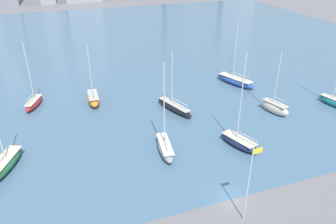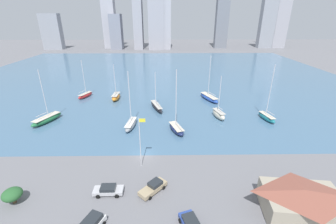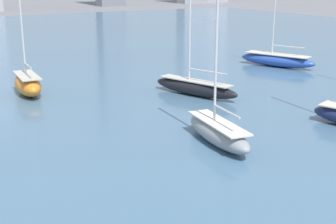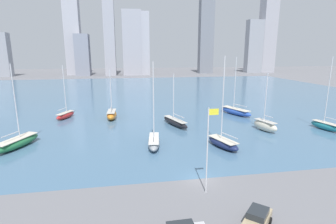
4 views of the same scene
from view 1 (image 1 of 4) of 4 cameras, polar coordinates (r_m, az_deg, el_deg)
ground_plane at (r=44.65m, az=10.89°, el=-14.77°), size 500.00×500.00×0.00m
harbor_water at (r=103.71m, az=-8.65°, el=10.78°), size 180.00×140.00×0.00m
flag_pole at (r=38.77m, az=13.93°, el=-11.82°), size 1.24×0.14×10.33m
sailboat_cream at (r=66.43m, az=18.07°, el=0.79°), size 3.53×6.58×12.21m
sailboat_red at (r=70.88m, az=-22.31°, el=1.52°), size 4.31×7.09×13.21m
sailboat_black at (r=63.98m, az=1.11°, el=0.87°), size 4.95×10.08×11.66m
sailboat_green at (r=53.64m, az=-26.71°, el=-8.21°), size 6.23×9.84×14.46m
sailboat_teal at (r=74.00m, az=27.00°, el=1.66°), size 3.31×7.26×15.45m
sailboat_orange at (r=68.56m, az=-12.86°, el=2.29°), size 2.64×6.89×12.27m
sailboat_blue at (r=77.74m, az=11.64°, el=5.39°), size 6.24×10.71×15.05m
sailboat_navy at (r=54.42m, az=12.27°, el=-5.03°), size 4.64×7.75×15.72m
sailboat_gray at (r=51.78m, az=-0.51°, el=-6.12°), size 3.10×8.24×14.79m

